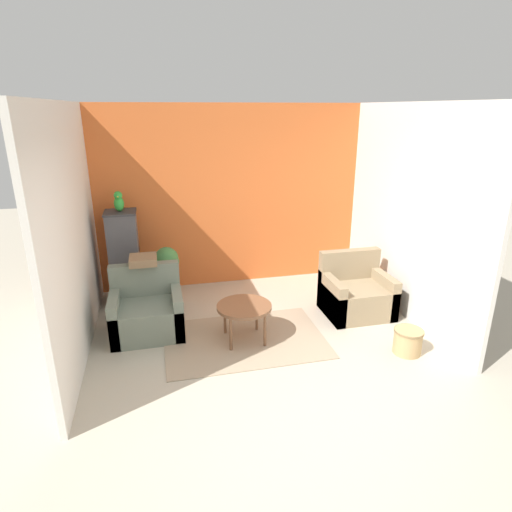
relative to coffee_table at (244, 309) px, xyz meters
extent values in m
plane|color=#B2A893|center=(0.22, -1.30, -0.43)|extent=(20.00, 20.00, 0.00)
cube|color=orange|center=(0.22, 1.95, 0.97)|extent=(4.24, 0.06, 2.80)
cube|color=silver|center=(-1.87, 0.31, 0.97)|extent=(0.06, 3.22, 2.80)
cube|color=silver|center=(2.31, 0.31, 0.97)|extent=(0.06, 3.22, 2.80)
cube|color=gray|center=(0.00, 0.00, -0.42)|extent=(1.95, 1.34, 0.01)
cylinder|color=brown|center=(0.00, 0.00, 0.03)|extent=(0.67, 0.67, 0.04)
cylinder|color=brown|center=(-0.21, -0.21, -0.21)|extent=(0.04, 0.04, 0.43)
cylinder|color=brown|center=(0.21, -0.21, -0.21)|extent=(0.04, 0.04, 0.43)
cylinder|color=brown|center=(-0.21, 0.21, -0.21)|extent=(0.04, 0.04, 0.43)
cylinder|color=brown|center=(0.21, 0.21, -0.21)|extent=(0.04, 0.04, 0.43)
cube|color=slate|center=(-1.15, 0.44, -0.22)|extent=(0.88, 0.75, 0.42)
cube|color=slate|center=(-1.15, 0.75, 0.20)|extent=(0.88, 0.14, 0.42)
cube|color=slate|center=(-1.53, 0.44, -0.15)|extent=(0.12, 0.75, 0.56)
cube|color=slate|center=(-0.77, 0.44, -0.15)|extent=(0.12, 0.75, 0.56)
cube|color=#8E7A5B|center=(1.66, 0.34, -0.22)|extent=(0.88, 0.75, 0.42)
cube|color=#8E7A5B|center=(1.66, 0.65, 0.20)|extent=(0.88, 0.14, 0.42)
cube|color=#8E7A5B|center=(1.28, 0.34, -0.15)|extent=(0.12, 0.75, 0.56)
cube|color=#8E7A5B|center=(2.04, 0.34, -0.15)|extent=(0.12, 0.75, 0.56)
cube|color=#353539|center=(-1.44, 1.51, -0.37)|extent=(0.45, 0.45, 0.11)
cube|color=#4C4C51|center=(-1.44, 1.51, 0.29)|extent=(0.41, 0.41, 1.23)
cube|color=#353539|center=(-1.44, 1.51, 0.92)|extent=(0.43, 0.43, 0.03)
ellipsoid|color=green|center=(-1.44, 1.51, 1.04)|extent=(0.13, 0.17, 0.21)
sphere|color=green|center=(-1.44, 1.49, 1.16)|extent=(0.11, 0.11, 0.11)
cone|color=gold|center=(-1.44, 1.43, 1.16)|extent=(0.05, 0.05, 0.05)
cone|color=green|center=(-1.44, 1.58, 1.02)|extent=(0.07, 0.14, 0.18)
cylinder|color=beige|center=(-0.85, 1.43, -0.30)|extent=(0.30, 0.30, 0.25)
cylinder|color=brown|center=(-0.85, 1.43, -0.04)|extent=(0.04, 0.04, 0.27)
sphere|color=#427F42|center=(-0.85, 1.43, 0.22)|extent=(0.34, 0.34, 0.34)
sphere|color=#427F42|center=(-0.95, 1.46, 0.16)|extent=(0.21, 0.21, 0.21)
sphere|color=#427F42|center=(-0.77, 1.40, 0.18)|extent=(0.19, 0.19, 0.19)
cylinder|color=tan|center=(1.79, -0.72, -0.28)|extent=(0.32, 0.32, 0.30)
cylinder|color=olive|center=(1.79, -0.72, -0.14)|extent=(0.34, 0.34, 0.02)
cube|color=#846647|center=(-1.15, 0.75, 0.46)|extent=(0.34, 0.34, 0.10)
camera|label=1|loc=(-0.94, -4.57, 2.29)|focal=30.00mm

